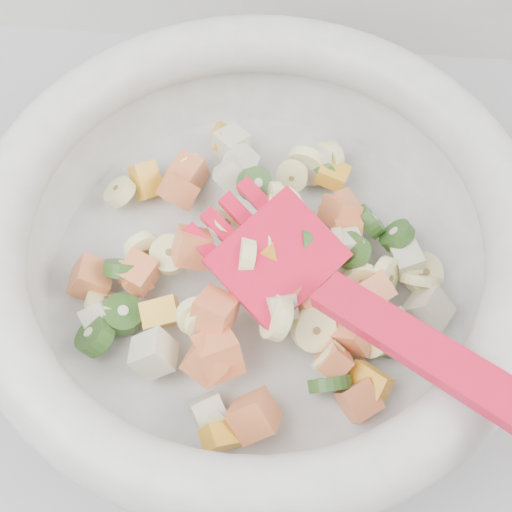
{
  "coord_description": "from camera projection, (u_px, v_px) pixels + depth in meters",
  "views": [
    {
      "loc": [
        0.21,
        1.24,
        1.38
      ],
      "look_at": [
        0.19,
        1.49,
        0.95
      ],
      "focal_mm": 55.0,
      "sensor_mm": 36.0,
      "label": 1
    }
  ],
  "objects": [
    {
      "name": "counter",
      "position": [
        92.0,
        489.0,
        0.92
      ],
      "size": [
        2.0,
        0.6,
        0.9
      ],
      "primitive_type": "cube",
      "color": "#999A9F",
      "rests_on": "ground"
    },
    {
      "name": "mixing_bowl",
      "position": [
        257.0,
        250.0,
        0.5
      ],
      "size": [
        0.41,
        0.37,
        0.14
      ],
      "color": "silver",
      "rests_on": "counter"
    }
  ]
}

